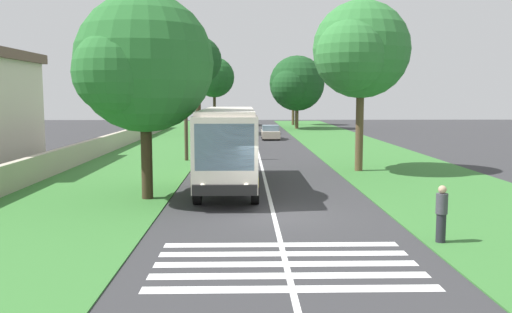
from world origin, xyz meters
TOP-DOWN VIEW (x-y plane):
  - ground at (0.00, 0.00)m, footprint 160.00×160.00m
  - grass_verge_left at (15.00, 8.20)m, footprint 120.00×8.00m
  - grass_verge_right at (15.00, -8.20)m, footprint 120.00×8.00m
  - centre_line at (15.00, 0.00)m, footprint 110.00×0.16m
  - coach_bus at (6.00, 1.80)m, footprint 11.16×2.62m
  - zebra_crossing at (-5.65, 0.00)m, footprint 4.05×6.80m
  - trailing_car_0 at (25.39, 2.08)m, footprint 4.30×1.78m
  - trailing_car_1 at (34.79, -1.58)m, footprint 4.30×1.78m
  - roadside_tree_left_0 at (3.44, 5.25)m, footprint 6.88×5.66m
  - roadside_tree_left_1 at (41.74, 6.36)m, footprint 6.51×5.37m
  - roadside_tree_left_2 at (60.07, 5.69)m, footprint 7.36×6.04m
  - roadside_tree_right_0 at (61.44, -6.22)m, footprint 5.42×4.86m
  - roadside_tree_right_1 at (11.27, -5.35)m, footprint 6.55×5.52m
  - roadside_tree_right_2 at (51.98, -5.73)m, footprint 8.57×7.30m
  - utility_pole at (16.61, 4.95)m, footprint 0.24×1.40m
  - roadside_wall at (20.00, 11.60)m, footprint 70.00×0.40m
  - pedestrian at (-3.80, -4.70)m, footprint 0.34×0.34m

SIDE VIEW (x-z plane):
  - ground at x=0.00m, z-range 0.00..0.00m
  - zebra_crossing at x=-5.65m, z-range 0.00..0.01m
  - centre_line at x=15.00m, z-range 0.00..0.01m
  - grass_verge_left at x=15.00m, z-range 0.00..0.04m
  - grass_verge_right at x=15.00m, z-range 0.00..0.04m
  - trailing_car_0 at x=25.39m, z-range -0.05..1.38m
  - trailing_car_1 at x=34.79m, z-range -0.05..1.38m
  - roadside_wall at x=20.00m, z-range 0.04..1.35m
  - pedestrian at x=-3.80m, z-range 0.06..1.75m
  - coach_bus at x=6.00m, z-range 0.28..4.01m
  - utility_pole at x=16.61m, z-range 0.18..8.27m
  - roadside_tree_left_0 at x=3.44m, z-range 1.26..9.71m
  - roadside_tree_right_2 at x=51.98m, z-range 1.04..10.70m
  - roadside_tree_right_1 at x=11.27m, z-range 1.96..11.61m
  - roadside_tree_left_2 at x=60.07m, z-range 1.91..11.96m
  - roadside_tree_right_0 at x=61.44m, z-range 2.58..12.78m
  - roadside_tree_left_1 at x=41.74m, z-range 2.65..13.65m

